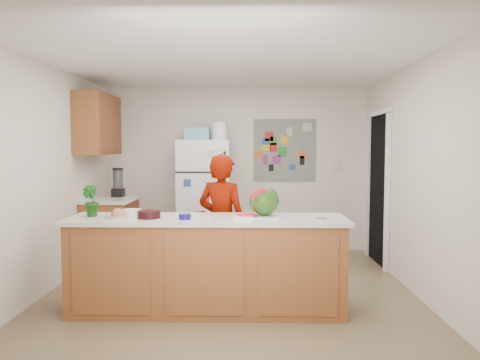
{
  "coord_description": "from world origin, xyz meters",
  "views": [
    {
      "loc": [
        0.2,
        -4.96,
        1.59
      ],
      "look_at": [
        0.1,
        0.2,
        1.23
      ],
      "focal_mm": 35.0,
      "sensor_mm": 36.0,
      "label": 1
    }
  ],
  "objects_px": {
    "watermelon": "(264,201)",
    "cherry_bowl": "(149,214)",
    "person": "(222,224)",
    "refrigerator": "(205,198)"
  },
  "relations": [
    {
      "from": "refrigerator",
      "to": "watermelon",
      "type": "height_order",
      "value": "refrigerator"
    },
    {
      "from": "refrigerator",
      "to": "cherry_bowl",
      "type": "height_order",
      "value": "refrigerator"
    },
    {
      "from": "refrigerator",
      "to": "person",
      "type": "distance_m",
      "value": 1.87
    },
    {
      "from": "refrigerator",
      "to": "cherry_bowl",
      "type": "bearing_deg",
      "value": -96.96
    },
    {
      "from": "person",
      "to": "cherry_bowl",
      "type": "bearing_deg",
      "value": 65.01
    },
    {
      "from": "person",
      "to": "watermelon",
      "type": "relative_size",
      "value": 5.31
    },
    {
      "from": "watermelon",
      "to": "cherry_bowl",
      "type": "distance_m",
      "value": 1.11
    },
    {
      "from": "watermelon",
      "to": "cherry_bowl",
      "type": "relative_size",
      "value": 1.34
    },
    {
      "from": "refrigerator",
      "to": "cherry_bowl",
      "type": "xyz_separation_m",
      "value": [
        -0.3,
        -2.44,
        0.11
      ]
    },
    {
      "from": "refrigerator",
      "to": "watermelon",
      "type": "xyz_separation_m",
      "value": [
        0.8,
        -2.32,
        0.23
      ]
    }
  ]
}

